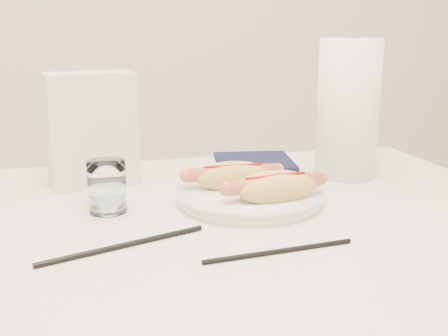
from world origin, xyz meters
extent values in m
cube|color=white|center=(0.00, 0.00, 0.73)|extent=(1.20, 0.80, 0.04)
cylinder|color=silver|center=(0.54, 0.34, 0.35)|extent=(0.04, 0.04, 0.71)
cylinder|color=white|center=(0.12, 0.05, 0.76)|extent=(0.26, 0.26, 0.02)
ellipsoid|color=#DCAF58|center=(0.10, 0.06, 0.79)|extent=(0.13, 0.03, 0.04)
ellipsoid|color=#DCAF58|center=(0.10, 0.09, 0.79)|extent=(0.13, 0.03, 0.04)
ellipsoid|color=#DCAF58|center=(0.10, 0.08, 0.78)|extent=(0.12, 0.05, 0.02)
cylinder|color=#CE6348|center=(0.10, 0.08, 0.80)|extent=(0.16, 0.03, 0.02)
cylinder|color=#990A05|center=(0.10, 0.08, 0.81)|extent=(0.10, 0.01, 0.01)
ellipsoid|color=#E0BC57|center=(0.15, -0.02, 0.79)|extent=(0.14, 0.05, 0.05)
ellipsoid|color=#E0BC57|center=(0.15, 0.01, 0.79)|extent=(0.14, 0.05, 0.05)
ellipsoid|color=#E0BC57|center=(0.15, 0.00, 0.78)|extent=(0.12, 0.06, 0.02)
cylinder|color=#C86646|center=(0.15, 0.00, 0.80)|extent=(0.17, 0.04, 0.02)
cylinder|color=#990A05|center=(0.15, 0.00, 0.81)|extent=(0.11, 0.02, 0.01)
cylinder|color=white|center=(-0.11, 0.07, 0.79)|extent=(0.06, 0.06, 0.09)
cylinder|color=black|center=(-0.10, -0.09, 0.75)|extent=(0.23, 0.08, 0.01)
cylinder|color=black|center=(0.10, -0.16, 0.75)|extent=(0.21, 0.02, 0.01)
cube|color=silver|center=(-0.13, 0.24, 0.86)|extent=(0.17, 0.11, 0.21)
cube|color=black|center=(0.22, 0.32, 0.75)|extent=(0.19, 0.19, 0.01)
cylinder|color=white|center=(0.36, 0.17, 0.89)|extent=(0.15, 0.15, 0.27)
camera|label=1|loc=(-0.14, -0.77, 1.04)|focal=42.51mm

